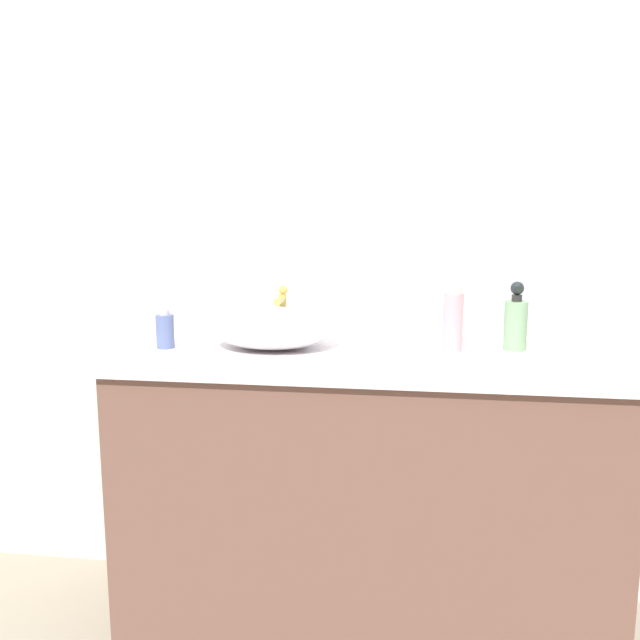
{
  "coord_description": "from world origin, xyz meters",
  "views": [
    {
      "loc": [
        0.02,
        -1.54,
        1.33
      ],
      "look_at": [
        -0.25,
        0.39,
        0.98
      ],
      "focal_mm": 39.31,
      "sensor_mm": 36.0,
      "label": 1
    }
  ],
  "objects_px": {
    "lotion_bottle": "(453,320)",
    "perfume_bottle": "(165,330)",
    "soap_dispenser": "(516,322)",
    "candle_jar": "(551,346)",
    "sink_basin": "(271,328)"
  },
  "relations": [
    {
      "from": "soap_dispenser",
      "to": "candle_jar",
      "type": "distance_m",
      "value": 0.12
    },
    {
      "from": "soap_dispenser",
      "to": "candle_jar",
      "type": "relative_size",
      "value": 3.42
    },
    {
      "from": "sink_basin",
      "to": "candle_jar",
      "type": "relative_size",
      "value": 6.21
    },
    {
      "from": "lotion_bottle",
      "to": "soap_dispenser",
      "type": "bearing_deg",
      "value": 11.15
    },
    {
      "from": "soap_dispenser",
      "to": "perfume_bottle",
      "type": "xyz_separation_m",
      "value": [
        -0.98,
        -0.11,
        -0.03
      ]
    },
    {
      "from": "lotion_bottle",
      "to": "candle_jar",
      "type": "height_order",
      "value": "lotion_bottle"
    },
    {
      "from": "sink_basin",
      "to": "lotion_bottle",
      "type": "relative_size",
      "value": 1.94
    },
    {
      "from": "lotion_bottle",
      "to": "perfume_bottle",
      "type": "bearing_deg",
      "value": -174.5
    },
    {
      "from": "sink_basin",
      "to": "candle_jar",
      "type": "xyz_separation_m",
      "value": [
        0.78,
        0.04,
        -0.04
      ]
    },
    {
      "from": "soap_dispenser",
      "to": "candle_jar",
      "type": "xyz_separation_m",
      "value": [
        0.09,
        -0.03,
        -0.06
      ]
    },
    {
      "from": "candle_jar",
      "to": "lotion_bottle",
      "type": "bearing_deg",
      "value": -180.0
    },
    {
      "from": "sink_basin",
      "to": "lotion_bottle",
      "type": "height_order",
      "value": "lotion_bottle"
    },
    {
      "from": "sink_basin",
      "to": "lotion_bottle",
      "type": "xyz_separation_m",
      "value": [
        0.51,
        0.04,
        0.03
      ]
    },
    {
      "from": "sink_basin",
      "to": "lotion_bottle",
      "type": "distance_m",
      "value": 0.51
    },
    {
      "from": "soap_dispenser",
      "to": "lotion_bottle",
      "type": "distance_m",
      "value": 0.18
    }
  ]
}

